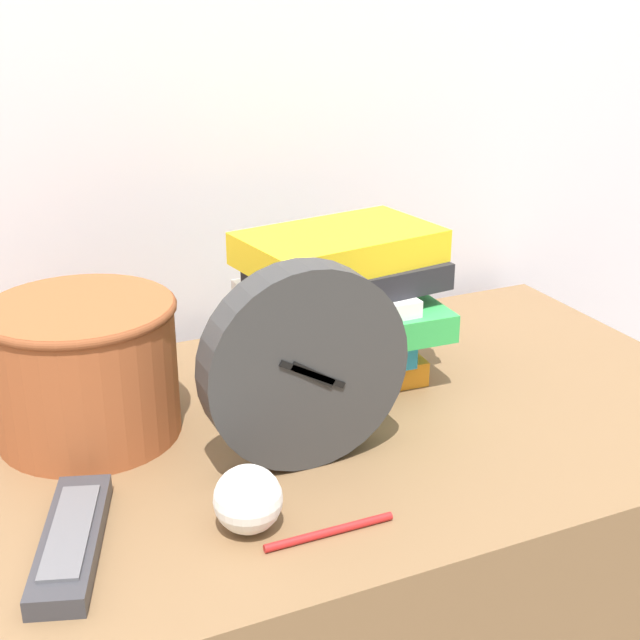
{
  "coord_description": "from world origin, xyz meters",
  "views": [
    {
      "loc": [
        -0.32,
        -0.55,
        1.26
      ],
      "look_at": [
        0.07,
        0.31,
        0.89
      ],
      "focal_mm": 50.0,
      "sensor_mm": 36.0,
      "label": 1
    }
  ],
  "objects": [
    {
      "name": "book_stack",
      "position": [
        0.13,
        0.39,
        0.86
      ],
      "size": [
        0.26,
        0.21,
        0.2
      ],
      "color": "orange",
      "rests_on": "desk"
    },
    {
      "name": "wall_back",
      "position": [
        0.0,
        0.66,
        1.2
      ],
      "size": [
        6.0,
        0.04,
        2.4
      ],
      "color": "silver",
      "rests_on": "ground_plane"
    },
    {
      "name": "tv_remote",
      "position": [
        -0.25,
        0.16,
        0.77
      ],
      "size": [
        0.11,
        0.2,
        0.02
      ],
      "color": "#333338",
      "rests_on": "desk"
    },
    {
      "name": "pen",
      "position": [
        -0.02,
        0.08,
        0.77
      ],
      "size": [
        0.13,
        0.01,
        0.01
      ],
      "color": "#B21E1E",
      "rests_on": "desk"
    },
    {
      "name": "desk_clock",
      "position": [
        0.01,
        0.22,
        0.87
      ],
      "size": [
        0.22,
        0.05,
        0.22
      ],
      "color": "#333333",
      "rests_on": "desk"
    },
    {
      "name": "basket",
      "position": [
        -0.19,
        0.38,
        0.85
      ],
      "size": [
        0.21,
        0.21,
        0.16
      ],
      "color": "#994C28",
      "rests_on": "desk"
    },
    {
      "name": "crumpled_paper_ball",
      "position": [
        -0.09,
        0.13,
        0.8
      ],
      "size": [
        0.07,
        0.07,
        0.07
      ],
      "color": "white",
      "rests_on": "desk"
    }
  ]
}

